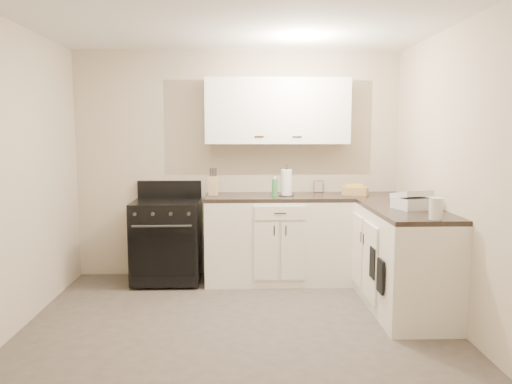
{
  "coord_description": "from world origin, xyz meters",
  "views": [
    {
      "loc": [
        0.01,
        -3.8,
        1.63
      ],
      "look_at": [
        0.17,
        0.85,
        1.06
      ],
      "focal_mm": 35.0,
      "sensor_mm": 36.0,
      "label": 1
    }
  ],
  "objects_px": {
    "stove": "(167,240)",
    "countertop_grill": "(412,203)",
    "knife_block": "(213,186)",
    "paper_towel": "(286,183)",
    "wicker_basket": "(355,191)"
  },
  "relations": [
    {
      "from": "stove",
      "to": "countertop_grill",
      "type": "xyz_separation_m",
      "value": [
        2.31,
        -0.95,
        0.53
      ]
    },
    {
      "from": "knife_block",
      "to": "paper_towel",
      "type": "xyz_separation_m",
      "value": [
        0.78,
        -0.09,
        0.04
      ]
    },
    {
      "from": "wicker_basket",
      "to": "countertop_grill",
      "type": "xyz_separation_m",
      "value": [
        0.28,
        -0.98,
        0.01
      ]
    },
    {
      "from": "paper_towel",
      "to": "wicker_basket",
      "type": "bearing_deg",
      "value": 3.85
    },
    {
      "from": "knife_block",
      "to": "countertop_grill",
      "type": "distance_m",
      "value": 2.08
    },
    {
      "from": "stove",
      "to": "wicker_basket",
      "type": "xyz_separation_m",
      "value": [
        2.03,
        0.03,
        0.52
      ]
    },
    {
      "from": "paper_towel",
      "to": "countertop_grill",
      "type": "distance_m",
      "value": 1.39
    },
    {
      "from": "knife_block",
      "to": "countertop_grill",
      "type": "xyz_separation_m",
      "value": [
        1.81,
        -1.03,
        -0.05
      ]
    },
    {
      "from": "stove",
      "to": "countertop_grill",
      "type": "distance_m",
      "value": 2.56
    },
    {
      "from": "countertop_grill",
      "to": "wicker_basket",
      "type": "bearing_deg",
      "value": 88.85
    },
    {
      "from": "stove",
      "to": "wicker_basket",
      "type": "relative_size",
      "value": 3.26
    },
    {
      "from": "knife_block",
      "to": "stove",
      "type": "bearing_deg",
      "value": -165.52
    },
    {
      "from": "knife_block",
      "to": "countertop_grill",
      "type": "height_order",
      "value": "knife_block"
    },
    {
      "from": "knife_block",
      "to": "paper_towel",
      "type": "bearing_deg",
      "value": -1.1
    },
    {
      "from": "stove",
      "to": "knife_block",
      "type": "relative_size",
      "value": 4.24
    }
  ]
}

